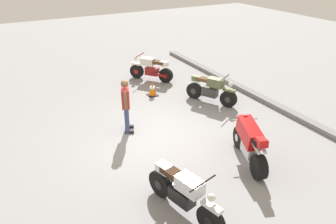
{
  "coord_description": "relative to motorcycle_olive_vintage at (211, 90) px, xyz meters",
  "views": [
    {
      "loc": [
        7.31,
        -3.5,
        4.88
      ],
      "look_at": [
        0.19,
        0.41,
        0.75
      ],
      "focal_mm": 33.82,
      "sensor_mm": 36.0,
      "label": 1
    }
  ],
  "objects": [
    {
      "name": "traffic_cone",
      "position": [
        -1.56,
        -1.56,
        -0.23
      ],
      "size": [
        0.36,
        0.36,
        0.53
      ],
      "color": "black",
      "rests_on": "ground"
    },
    {
      "name": "motorcycle_cream_vintage",
      "position": [
        -3.01,
        -0.9,
        0.0
      ],
      "size": [
        1.63,
        1.34,
        1.07
      ],
      "rotation": [
        0.0,
        0.0,
        3.81
      ],
      "color": "black",
      "rests_on": "ground"
    },
    {
      "name": "motorcycle_red_sportbike",
      "position": [
        3.4,
        -1.25,
        0.11
      ],
      "size": [
        1.89,
        0.95,
        1.14
      ],
      "rotation": [
        0.0,
        0.0,
        2.79
      ],
      "color": "black",
      "rests_on": "ground"
    },
    {
      "name": "ground_plane",
      "position": [
        1.06,
        -2.84,
        -0.49
      ],
      "size": [
        40.0,
        40.0,
        0.0
      ],
      "primitive_type": "plane",
      "color": "gray"
    },
    {
      "name": "curb_edge",
      "position": [
        1.06,
        1.76,
        -0.41
      ],
      "size": [
        14.0,
        0.3,
        0.15
      ],
      "primitive_type": "cube",
      "color": "gray",
      "rests_on": "ground"
    },
    {
      "name": "person_in_red_shirt",
      "position": [
        0.45,
        -3.4,
        0.45
      ],
      "size": [
        0.63,
        0.44,
        1.64
      ],
      "rotation": [
        0.0,
        0.0,
        1.18
      ],
      "color": "#384772",
      "rests_on": "ground"
    },
    {
      "name": "motorcycle_silver_cruiser",
      "position": [
        4.17,
        -3.68,
        0.03
      ],
      "size": [
        2.06,
        0.77,
        1.09
      ],
      "rotation": [
        0.0,
        0.0,
        0.24
      ],
      "color": "black",
      "rests_on": "ground"
    },
    {
      "name": "motorcycle_olive_vintage",
      "position": [
        0.0,
        0.0,
        0.0
      ],
      "size": [
        1.79,
        1.07,
        1.07
      ],
      "rotation": [
        0.0,
        0.0,
        0.49
      ],
      "color": "black",
      "rests_on": "ground"
    }
  ]
}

